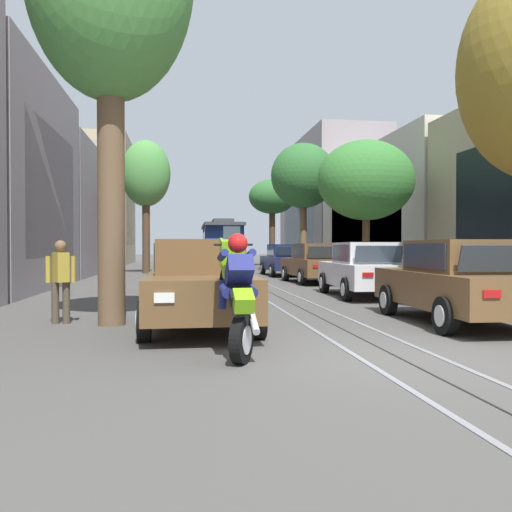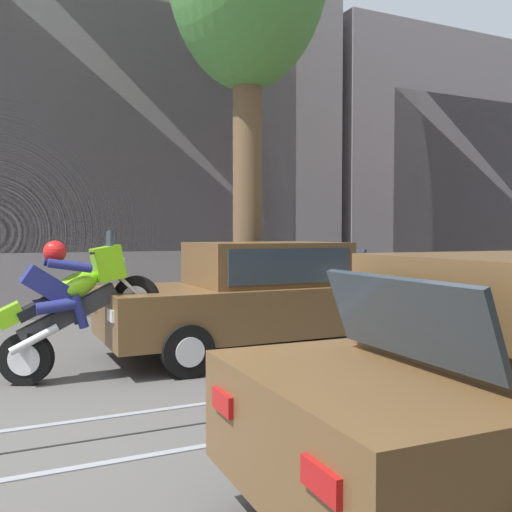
{
  "view_description": "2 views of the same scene",
  "coord_description": "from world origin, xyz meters",
  "px_view_note": "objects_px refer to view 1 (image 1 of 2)",
  "views": [
    {
      "loc": [
        -2.83,
        -6.63,
        1.45
      ],
      "look_at": [
        0.77,
        18.95,
        1.01
      ],
      "focal_mm": 37.79,
      "sensor_mm": 36.0,
      "label": 1
    },
    {
      "loc": [
        4.75,
        -0.37,
        1.72
      ],
      "look_at": [
        -1.71,
        2.67,
        1.42
      ],
      "focal_mm": 39.72,
      "sensor_mm": 36.0,
      "label": 2
    }
  ],
  "objects_px": {
    "parked_car_brown_near_left": "(199,283)",
    "street_tree_kerb_right_second": "(366,181)",
    "parked_car_red_fourth_left": "(190,259)",
    "parked_car_brown_mid_right": "(315,263)",
    "motorcycle_with_rider": "(236,287)",
    "parked_car_red_second_left": "(198,268)",
    "cable_car_trolley": "(221,244)",
    "parked_car_navy_fourth_right": "(285,260)",
    "pedestrian_on_left_pavement": "(61,277)",
    "street_tree_kerb_right_fourth": "(272,198)",
    "parked_car_navy_mid_left": "(189,262)",
    "parked_car_brown_near_right": "(459,281)",
    "street_tree_kerb_right_mid": "(303,176)",
    "street_tree_kerb_left_second": "(146,176)",
    "parked_car_white_second_right": "(364,269)"
  },
  "relations": [
    {
      "from": "parked_car_brown_mid_right",
      "to": "street_tree_kerb_right_second",
      "type": "bearing_deg",
      "value": -14.84
    },
    {
      "from": "parked_car_brown_near_left",
      "to": "pedestrian_on_left_pavement",
      "type": "xyz_separation_m",
      "value": [
        -2.57,
        0.85,
        0.09
      ]
    },
    {
      "from": "parked_car_navy_mid_left",
      "to": "street_tree_kerb_left_second",
      "type": "height_order",
      "value": "street_tree_kerb_left_second"
    },
    {
      "from": "parked_car_red_fourth_left",
      "to": "parked_car_brown_near_left",
      "type": "bearing_deg",
      "value": -90.52
    },
    {
      "from": "parked_car_red_fourth_left",
      "to": "parked_car_brown_near_right",
      "type": "bearing_deg",
      "value": -76.73
    },
    {
      "from": "parked_car_navy_fourth_right",
      "to": "street_tree_kerb_right_mid",
      "type": "relative_size",
      "value": 0.58
    },
    {
      "from": "parked_car_navy_mid_left",
      "to": "parked_car_brown_near_right",
      "type": "bearing_deg",
      "value": -70.21
    },
    {
      "from": "parked_car_red_second_left",
      "to": "pedestrian_on_left_pavement",
      "type": "height_order",
      "value": "parked_car_red_second_left"
    },
    {
      "from": "street_tree_kerb_right_mid",
      "to": "pedestrian_on_left_pavement",
      "type": "relative_size",
      "value": 4.81
    },
    {
      "from": "parked_car_navy_mid_left",
      "to": "parked_car_red_fourth_left",
      "type": "height_order",
      "value": "same"
    },
    {
      "from": "parked_car_white_second_right",
      "to": "street_tree_kerb_left_second",
      "type": "bearing_deg",
      "value": 115.56
    },
    {
      "from": "parked_car_white_second_right",
      "to": "parked_car_brown_mid_right",
      "type": "xyz_separation_m",
      "value": [
        0.03,
        5.98,
        0.0
      ]
    },
    {
      "from": "parked_car_red_fourth_left",
      "to": "parked_car_brown_mid_right",
      "type": "relative_size",
      "value": 0.99
    },
    {
      "from": "parked_car_brown_near_right",
      "to": "parked_car_navy_fourth_right",
      "type": "bearing_deg",
      "value": 90.09
    },
    {
      "from": "cable_car_trolley",
      "to": "parked_car_navy_mid_left",
      "type": "bearing_deg",
      "value": -99.74
    },
    {
      "from": "pedestrian_on_left_pavement",
      "to": "parked_car_navy_mid_left",
      "type": "bearing_deg",
      "value": 78.09
    },
    {
      "from": "parked_car_white_second_right",
      "to": "street_tree_kerb_left_second",
      "type": "xyz_separation_m",
      "value": [
        -7.18,
        15.01,
        4.56
      ]
    },
    {
      "from": "parked_car_red_second_left",
      "to": "street_tree_kerb_right_second",
      "type": "height_order",
      "value": "street_tree_kerb_right_second"
    },
    {
      "from": "street_tree_kerb_right_second",
      "to": "pedestrian_on_left_pavement",
      "type": "height_order",
      "value": "street_tree_kerb_right_second"
    },
    {
      "from": "parked_car_brown_near_left",
      "to": "street_tree_kerb_right_second",
      "type": "bearing_deg",
      "value": 57.17
    },
    {
      "from": "parked_car_red_second_left",
      "to": "cable_car_trolley",
      "type": "bearing_deg",
      "value": 83.66
    },
    {
      "from": "parked_car_brown_near_right",
      "to": "cable_car_trolley",
      "type": "distance_m",
      "value": 27.85
    },
    {
      "from": "parked_car_red_second_left",
      "to": "street_tree_kerb_right_mid",
      "type": "height_order",
      "value": "street_tree_kerb_right_mid"
    },
    {
      "from": "parked_car_white_second_right",
      "to": "parked_car_brown_mid_right",
      "type": "relative_size",
      "value": 1.0
    },
    {
      "from": "parked_car_brown_near_left",
      "to": "parked_car_navy_mid_left",
      "type": "distance_m",
      "value": 13.3
    },
    {
      "from": "parked_car_navy_mid_left",
      "to": "street_tree_kerb_left_second",
      "type": "relative_size",
      "value": 0.6
    },
    {
      "from": "parked_car_brown_mid_right",
      "to": "street_tree_kerb_right_mid",
      "type": "distance_m",
      "value": 11.39
    },
    {
      "from": "parked_car_brown_near_left",
      "to": "parked_car_red_second_left",
      "type": "relative_size",
      "value": 0.99
    },
    {
      "from": "parked_car_brown_mid_right",
      "to": "street_tree_kerb_left_second",
      "type": "relative_size",
      "value": 0.61
    },
    {
      "from": "parked_car_white_second_right",
      "to": "pedestrian_on_left_pavement",
      "type": "bearing_deg",
      "value": -149.24
    },
    {
      "from": "parked_car_brown_mid_right",
      "to": "pedestrian_on_left_pavement",
      "type": "xyz_separation_m",
      "value": [
        -7.59,
        -10.48,
        0.09
      ]
    },
    {
      "from": "parked_car_navy_fourth_right",
      "to": "parked_car_white_second_right",
      "type": "bearing_deg",
      "value": -89.43
    },
    {
      "from": "parked_car_navy_mid_left",
      "to": "pedestrian_on_left_pavement",
      "type": "bearing_deg",
      "value": -101.91
    },
    {
      "from": "parked_car_white_second_right",
      "to": "parked_car_brown_near_left",
      "type": "bearing_deg",
      "value": -133.0
    },
    {
      "from": "parked_car_white_second_right",
      "to": "parked_car_brown_mid_right",
      "type": "height_order",
      "value": "same"
    },
    {
      "from": "parked_car_red_second_left",
      "to": "motorcycle_with_rider",
      "type": "distance_m",
      "value": 9.47
    },
    {
      "from": "parked_car_navy_mid_left",
      "to": "street_tree_kerb_right_mid",
      "type": "distance_m",
      "value": 11.71
    },
    {
      "from": "parked_car_red_fourth_left",
      "to": "motorcycle_with_rider",
      "type": "bearing_deg",
      "value": -89.42
    },
    {
      "from": "parked_car_red_second_left",
      "to": "street_tree_kerb_right_fourth",
      "type": "xyz_separation_m",
      "value": [
        6.44,
        24.04,
        4.39
      ]
    },
    {
      "from": "parked_car_brown_near_right",
      "to": "motorcycle_with_rider",
      "type": "bearing_deg",
      "value": -151.19
    },
    {
      "from": "cable_car_trolley",
      "to": "motorcycle_with_rider",
      "type": "bearing_deg",
      "value": -93.97
    },
    {
      "from": "parked_car_red_second_left",
      "to": "parked_car_navy_mid_left",
      "type": "xyz_separation_m",
      "value": [
        -0.14,
        6.48,
        0.0
      ]
    },
    {
      "from": "parked_car_red_fourth_left",
      "to": "street_tree_kerb_left_second",
      "type": "xyz_separation_m",
      "value": [
        -2.36,
        0.51,
        4.56
      ]
    },
    {
      "from": "parked_car_brown_near_right",
      "to": "parked_car_brown_mid_right",
      "type": "relative_size",
      "value": 1.0
    },
    {
      "from": "parked_car_navy_fourth_right",
      "to": "street_tree_kerb_right_second",
      "type": "distance_m",
      "value": 7.18
    },
    {
      "from": "street_tree_kerb_right_mid",
      "to": "street_tree_kerb_right_fourth",
      "type": "distance_m",
      "value": 9.39
    },
    {
      "from": "parked_car_brown_near_left",
      "to": "parked_car_brown_mid_right",
      "type": "distance_m",
      "value": 12.4
    },
    {
      "from": "parked_car_navy_fourth_right",
      "to": "pedestrian_on_left_pavement",
      "type": "height_order",
      "value": "parked_car_navy_fourth_right"
    },
    {
      "from": "parked_car_brown_near_right",
      "to": "street_tree_kerb_left_second",
      "type": "distance_m",
      "value": 22.19
    },
    {
      "from": "parked_car_brown_near_left",
      "to": "parked_car_navy_fourth_right",
      "type": "relative_size",
      "value": 0.99
    }
  ]
}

